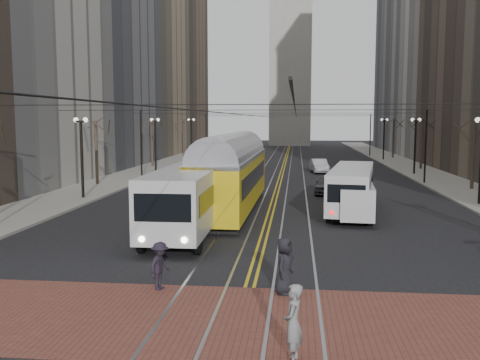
% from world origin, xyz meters
% --- Properties ---
extents(ground, '(260.00, 260.00, 0.00)m').
position_xyz_m(ground, '(0.00, 0.00, 0.00)').
color(ground, black).
rests_on(ground, ground).
extents(sidewalk_left, '(5.00, 140.00, 0.15)m').
position_xyz_m(sidewalk_left, '(-15.00, 45.00, 0.07)').
color(sidewalk_left, gray).
rests_on(sidewalk_left, ground).
extents(sidewalk_right, '(5.00, 140.00, 0.15)m').
position_xyz_m(sidewalk_right, '(15.00, 45.00, 0.07)').
color(sidewalk_right, gray).
rests_on(sidewalk_right, ground).
extents(crosswalk_band, '(25.00, 6.00, 0.01)m').
position_xyz_m(crosswalk_band, '(0.00, -4.00, 0.01)').
color(crosswalk_band, brown).
rests_on(crosswalk_band, ground).
extents(streetcar_rails, '(4.80, 130.00, 0.02)m').
position_xyz_m(streetcar_rails, '(0.00, 45.00, 0.00)').
color(streetcar_rails, gray).
rests_on(streetcar_rails, ground).
extents(centre_lines, '(0.42, 130.00, 0.01)m').
position_xyz_m(centre_lines, '(0.00, 45.00, 0.01)').
color(centre_lines, gold).
rests_on(centre_lines, ground).
extents(building_left_mid, '(16.00, 20.00, 34.00)m').
position_xyz_m(building_left_mid, '(-25.50, 46.00, 17.00)').
color(building_left_mid, slate).
rests_on(building_left_mid, ground).
extents(building_left_far, '(16.00, 20.00, 40.00)m').
position_xyz_m(building_left_far, '(-25.50, 86.00, 20.00)').
color(building_left_far, brown).
rests_on(building_left_far, ground).
extents(building_right_far, '(16.00, 20.00, 40.00)m').
position_xyz_m(building_right_far, '(25.50, 86.00, 20.00)').
color(building_right_far, slate).
rests_on(building_right_far, ground).
extents(lamp_posts, '(27.60, 57.20, 5.60)m').
position_xyz_m(lamp_posts, '(-0.00, 28.75, 2.80)').
color(lamp_posts, black).
rests_on(lamp_posts, ground).
extents(street_trees, '(31.68, 53.28, 5.60)m').
position_xyz_m(street_trees, '(0.00, 35.25, 2.80)').
color(street_trees, '#382D23').
rests_on(street_trees, ground).
extents(trolley_wires, '(25.96, 120.00, 6.60)m').
position_xyz_m(trolley_wires, '(0.00, 34.83, 3.77)').
color(trolley_wires, black).
rests_on(trolley_wires, ground).
extents(transit_bus, '(2.82, 13.18, 3.29)m').
position_xyz_m(transit_bus, '(-3.82, 8.65, 1.65)').
color(transit_bus, '#BABABA').
rests_on(transit_bus, ground).
extents(streetcar, '(3.21, 15.85, 3.73)m').
position_xyz_m(streetcar, '(-2.50, 14.58, 1.86)').
color(streetcar, gold).
rests_on(streetcar, ground).
extents(rear_bus, '(3.94, 10.86, 2.77)m').
position_xyz_m(rear_bus, '(5.00, 14.77, 1.39)').
color(rear_bus, silver).
rests_on(rear_bus, ground).
extents(cargo_van, '(2.18, 4.82, 2.07)m').
position_xyz_m(cargo_van, '(4.96, 11.63, 1.04)').
color(cargo_van, '#BABABA').
rests_on(cargo_van, ground).
extents(sedan_grey, '(2.35, 4.58, 1.49)m').
position_xyz_m(sedan_grey, '(4.00, 22.93, 0.75)').
color(sedan_grey, '#45484D').
rests_on(sedan_grey, ground).
extents(sedan_silver, '(2.07, 4.64, 1.48)m').
position_xyz_m(sedan_silver, '(4.00, 39.44, 0.74)').
color(sedan_silver, '#B3B4BB').
rests_on(sedan_silver, ground).
extents(pedestrian_a, '(0.86, 1.06, 1.88)m').
position_xyz_m(pedestrian_a, '(1.20, -1.50, 0.95)').
color(pedestrian_a, black).
rests_on(pedestrian_a, crosswalk_band).
extents(pedestrian_b, '(0.55, 0.75, 1.89)m').
position_xyz_m(pedestrian_b, '(1.52, -6.50, 0.96)').
color(pedestrian_b, gray).
rests_on(pedestrian_b, crosswalk_band).
extents(pedestrian_d, '(0.88, 1.18, 1.63)m').
position_xyz_m(pedestrian_d, '(-2.98, -1.50, 0.83)').
color(pedestrian_d, black).
rests_on(pedestrian_d, crosswalk_band).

